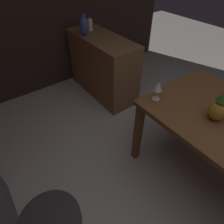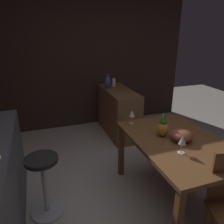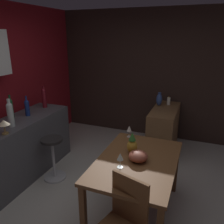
{
  "view_description": "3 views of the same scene",
  "coord_description": "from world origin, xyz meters",
  "px_view_note": "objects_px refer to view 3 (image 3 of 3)",
  "views": [
    {
      "loc": [
        -0.13,
        1.0,
        1.71
      ],
      "look_at": [
        0.56,
        0.49,
        0.95
      ],
      "focal_mm": 30.61,
      "sensor_mm": 36.0,
      "label": 1
    },
    {
      "loc": [
        -1.57,
        1.0,
        1.8
      ],
      "look_at": [
        0.58,
        0.25,
        0.95
      ],
      "focal_mm": 35.14,
      "sensor_mm": 36.0,
      "label": 2
    },
    {
      "loc": [
        -2.16,
        -0.89,
        2.1
      ],
      "look_at": [
        0.69,
        0.24,
        1.06
      ],
      "focal_mm": 36.8,
      "sensor_mm": 36.0,
      "label": 3
    }
  ],
  "objects_px": {
    "pineapple_centerpiece": "(132,144)",
    "fruit_bowl": "(138,156)",
    "wine_bottle_ruby": "(44,97)",
    "vase_ceramic_blue": "(159,99)",
    "wine_bottle_clear": "(10,113)",
    "pillar_candle_tall": "(169,101)",
    "wine_glass_right": "(120,157)",
    "bar_stool": "(53,157)",
    "chair_near_window": "(122,224)",
    "dining_table": "(137,166)",
    "wine_bottle_cobalt": "(27,107)",
    "counter_lamp": "(4,124)",
    "wine_bottle_green": "(11,108)",
    "sideboard_cabinet": "(164,130)",
    "wine_glass_left": "(129,129)"
  },
  "relations": [
    {
      "from": "wine_bottle_ruby",
      "to": "vase_ceramic_blue",
      "type": "relative_size",
      "value": 1.5
    },
    {
      "from": "wine_bottle_clear",
      "to": "vase_ceramic_blue",
      "type": "distance_m",
      "value": 2.59
    },
    {
      "from": "wine_bottle_ruby",
      "to": "bar_stool",
      "type": "bearing_deg",
      "value": -138.07
    },
    {
      "from": "chair_near_window",
      "to": "wine_bottle_cobalt",
      "type": "height_order",
      "value": "wine_bottle_cobalt"
    },
    {
      "from": "pineapple_centerpiece",
      "to": "vase_ceramic_blue",
      "type": "distance_m",
      "value": 1.81
    },
    {
      "from": "fruit_bowl",
      "to": "wine_bottle_cobalt",
      "type": "relative_size",
      "value": 0.69
    },
    {
      "from": "fruit_bowl",
      "to": "vase_ceramic_blue",
      "type": "height_order",
      "value": "vase_ceramic_blue"
    },
    {
      "from": "fruit_bowl",
      "to": "wine_bottle_ruby",
      "type": "height_order",
      "value": "wine_bottle_ruby"
    },
    {
      "from": "wine_bottle_ruby",
      "to": "pillar_candle_tall",
      "type": "relative_size",
      "value": 2.28
    },
    {
      "from": "sideboard_cabinet",
      "to": "wine_bottle_clear",
      "type": "xyz_separation_m",
      "value": [
        -1.83,
        1.8,
        0.68
      ]
    },
    {
      "from": "chair_near_window",
      "to": "counter_lamp",
      "type": "bearing_deg",
      "value": 75.76
    },
    {
      "from": "chair_near_window",
      "to": "wine_bottle_cobalt",
      "type": "distance_m",
      "value": 2.31
    },
    {
      "from": "wine_bottle_ruby",
      "to": "vase_ceramic_blue",
      "type": "distance_m",
      "value": 2.09
    },
    {
      "from": "dining_table",
      "to": "wine_glass_right",
      "type": "bearing_deg",
      "value": 150.0
    },
    {
      "from": "wine_bottle_ruby",
      "to": "wine_bottle_clear",
      "type": "relative_size",
      "value": 0.97
    },
    {
      "from": "chair_near_window",
      "to": "bar_stool",
      "type": "xyz_separation_m",
      "value": [
        0.96,
        1.42,
        -0.14
      ]
    },
    {
      "from": "counter_lamp",
      "to": "wine_bottle_green",
      "type": "bearing_deg",
      "value": 36.3
    },
    {
      "from": "dining_table",
      "to": "wine_bottle_cobalt",
      "type": "height_order",
      "value": "wine_bottle_cobalt"
    },
    {
      "from": "dining_table",
      "to": "wine_bottle_clear",
      "type": "xyz_separation_m",
      "value": [
        -0.04,
        1.77,
        0.43
      ]
    },
    {
      "from": "dining_table",
      "to": "vase_ceramic_blue",
      "type": "height_order",
      "value": "vase_ceramic_blue"
    },
    {
      "from": "counter_lamp",
      "to": "fruit_bowl",
      "type": "bearing_deg",
      "value": -81.39
    },
    {
      "from": "wine_bottle_ruby",
      "to": "chair_near_window",
      "type": "bearing_deg",
      "value": -128.47
    },
    {
      "from": "dining_table",
      "to": "wine_bottle_cobalt",
      "type": "xyz_separation_m",
      "value": [
        0.4,
        1.88,
        0.39
      ]
    },
    {
      "from": "chair_near_window",
      "to": "wine_bottle_clear",
      "type": "relative_size",
      "value": 2.35
    },
    {
      "from": "pineapple_centerpiece",
      "to": "fruit_bowl",
      "type": "height_order",
      "value": "pineapple_centerpiece"
    },
    {
      "from": "chair_near_window",
      "to": "wine_bottle_clear",
      "type": "height_order",
      "value": "wine_bottle_clear"
    },
    {
      "from": "bar_stool",
      "to": "wine_bottle_ruby",
      "type": "height_order",
      "value": "wine_bottle_ruby"
    },
    {
      "from": "pineapple_centerpiece",
      "to": "wine_bottle_green",
      "type": "distance_m",
      "value": 1.93
    },
    {
      "from": "pineapple_centerpiece",
      "to": "chair_near_window",
      "type": "bearing_deg",
      "value": -168.33
    },
    {
      "from": "dining_table",
      "to": "wine_bottle_green",
      "type": "distance_m",
      "value": 2.07
    },
    {
      "from": "bar_stool",
      "to": "wine_glass_left",
      "type": "height_order",
      "value": "wine_glass_left"
    },
    {
      "from": "chair_near_window",
      "to": "wine_glass_left",
      "type": "distance_m",
      "value": 1.37
    },
    {
      "from": "dining_table",
      "to": "pillar_candle_tall",
      "type": "relative_size",
      "value": 7.84
    },
    {
      "from": "bar_stool",
      "to": "chair_near_window",
      "type": "bearing_deg",
      "value": -123.91
    },
    {
      "from": "pillar_candle_tall",
      "to": "wine_glass_right",
      "type": "bearing_deg",
      "value": 175.87
    },
    {
      "from": "counter_lamp",
      "to": "pillar_candle_tall",
      "type": "height_order",
      "value": "counter_lamp"
    },
    {
      "from": "wine_glass_right",
      "to": "wine_bottle_cobalt",
      "type": "xyz_separation_m",
      "value": [
        0.62,
        1.75,
        0.18
      ]
    },
    {
      "from": "wine_glass_left",
      "to": "counter_lamp",
      "type": "relative_size",
      "value": 0.86
    },
    {
      "from": "wine_bottle_cobalt",
      "to": "bar_stool",
      "type": "bearing_deg",
      "value": -106.19
    },
    {
      "from": "fruit_bowl",
      "to": "pillar_candle_tall",
      "type": "distance_m",
      "value": 2.09
    },
    {
      "from": "bar_stool",
      "to": "wine_bottle_clear",
      "type": "distance_m",
      "value": 0.89
    },
    {
      "from": "chair_near_window",
      "to": "wine_bottle_green",
      "type": "height_order",
      "value": "wine_bottle_green"
    },
    {
      "from": "wine_glass_right",
      "to": "wine_bottle_ruby",
      "type": "height_order",
      "value": "wine_bottle_ruby"
    },
    {
      "from": "wine_glass_right",
      "to": "counter_lamp",
      "type": "relative_size",
      "value": 0.9
    },
    {
      "from": "fruit_bowl",
      "to": "wine_bottle_ruby",
      "type": "relative_size",
      "value": 0.58
    },
    {
      "from": "wine_bottle_cobalt",
      "to": "vase_ceramic_blue",
      "type": "distance_m",
      "value": 2.34
    },
    {
      "from": "fruit_bowl",
      "to": "vase_ceramic_blue",
      "type": "distance_m",
      "value": 1.98
    },
    {
      "from": "wine_bottle_clear",
      "to": "counter_lamp",
      "type": "height_order",
      "value": "wine_bottle_clear"
    },
    {
      "from": "pillar_candle_tall",
      "to": "pineapple_centerpiece",
      "type": "bearing_deg",
      "value": 175.78
    },
    {
      "from": "wine_glass_left",
      "to": "wine_bottle_clear",
      "type": "xyz_separation_m",
      "value": [
        -0.6,
        1.5,
        0.23
      ]
    }
  ]
}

